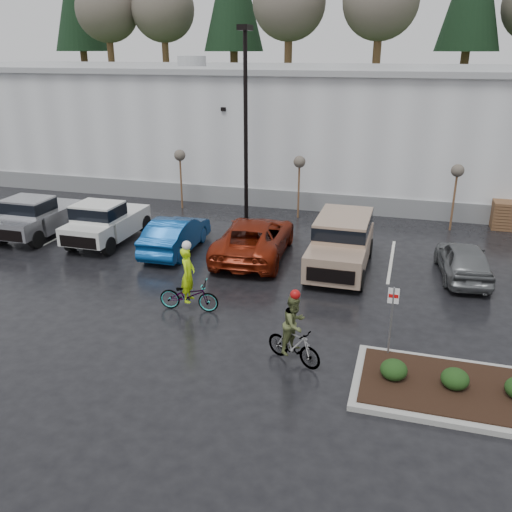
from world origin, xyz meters
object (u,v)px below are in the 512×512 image
(cyclist_hivis, at_px, (189,289))
(car_grey, at_px, (463,260))
(fire_lane_sign, at_px, (392,314))
(car_blue, at_px, (176,234))
(pallet_stack_a, at_px, (505,215))
(sapling_mid, at_px, (299,165))
(car_red, at_px, (254,238))
(sapling_west, at_px, (180,158))
(pickup_white, at_px, (110,219))
(cyclist_olive, at_px, (294,336))
(sapling_east, at_px, (457,174))
(pickup_silver, at_px, (43,214))
(suv_tan, at_px, (341,245))
(lamppost, at_px, (246,105))

(cyclist_hivis, bearing_deg, car_grey, -63.66)
(fire_lane_sign, relative_size, car_blue, 0.48)
(fire_lane_sign, bearing_deg, cyclist_hivis, 168.78)
(pallet_stack_a, bearing_deg, sapling_mid, -174.29)
(car_red, bearing_deg, sapling_west, -49.31)
(sapling_mid, bearing_deg, pallet_stack_a, 5.71)
(car_grey, xyz_separation_m, cyclist_hivis, (-8.92, -5.48, 0.04))
(fire_lane_sign, distance_m, pickup_white, 14.54)
(car_red, distance_m, cyclist_hivis, 5.51)
(cyclist_olive, bearing_deg, fire_lane_sign, -45.98)
(car_red, bearing_deg, sapling_east, -147.03)
(pickup_white, xyz_separation_m, cyclist_olive, (10.25, -7.88, -0.17))
(car_red, bearing_deg, fire_lane_sign, 127.30)
(fire_lane_sign, bearing_deg, car_red, 131.03)
(sapling_west, distance_m, cyclist_olive, 16.67)
(car_red, distance_m, car_grey, 8.25)
(sapling_mid, height_order, sapling_east, same)
(sapling_mid, distance_m, pickup_silver, 12.57)
(sapling_west, relative_size, pickup_white, 0.62)
(sapling_west, distance_m, pickup_white, 6.16)
(car_blue, relative_size, suv_tan, 0.90)
(fire_lane_sign, bearing_deg, pickup_white, 151.36)
(cyclist_olive, bearing_deg, car_red, 47.88)
(lamppost, relative_size, suv_tan, 1.81)
(sapling_east, distance_m, pallet_stack_a, 3.39)
(pickup_silver, xyz_separation_m, cyclist_hivis, (9.69, -5.57, -0.23))
(fire_lane_sign, bearing_deg, lamppost, 123.46)
(sapling_mid, height_order, car_blue, sapling_mid)
(car_grey, bearing_deg, lamppost, -32.65)
(car_red, relative_size, suv_tan, 1.14)
(pallet_stack_a, bearing_deg, car_blue, -152.22)
(fire_lane_sign, distance_m, car_blue, 11.33)
(pickup_silver, bearing_deg, sapling_mid, 28.42)
(suv_tan, xyz_separation_m, cyclist_olive, (-0.28, -7.16, -0.22))
(sapling_west, distance_m, fire_lane_sign, 17.46)
(sapling_mid, relative_size, fire_lane_sign, 1.45)
(pallet_stack_a, bearing_deg, car_red, -146.43)
(lamppost, bearing_deg, fire_lane_sign, -56.54)
(sapling_east, distance_m, car_red, 10.27)
(pickup_white, relative_size, car_grey, 1.25)
(car_red, height_order, suv_tan, suv_tan)
(sapling_west, relative_size, car_blue, 0.69)
(pallet_stack_a, xyz_separation_m, car_red, (-10.59, -7.03, 0.13))
(sapling_east, distance_m, suv_tan, 8.08)
(sapling_mid, bearing_deg, fire_lane_sign, -67.51)
(sapling_east, bearing_deg, car_red, -143.31)
(pallet_stack_a, distance_m, car_grey, 7.40)
(pallet_stack_a, bearing_deg, fire_lane_sign, -108.81)
(cyclist_hivis, bearing_deg, suv_tan, -46.36)
(cyclist_hivis, bearing_deg, sapling_mid, -11.47)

